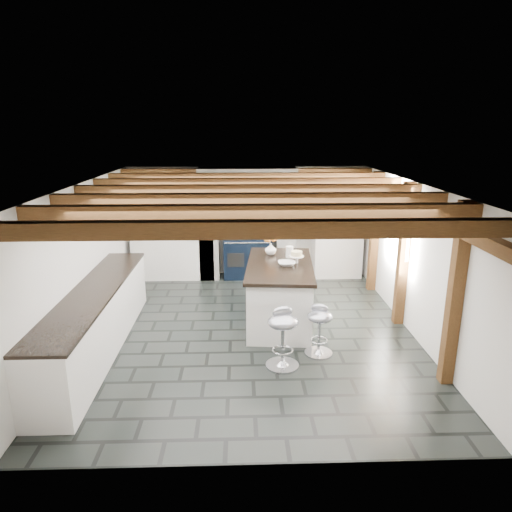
{
  "coord_description": "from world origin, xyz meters",
  "views": [
    {
      "loc": [
        -0.14,
        -6.63,
        3.11
      ],
      "look_at": [
        0.1,
        0.4,
        1.1
      ],
      "focal_mm": 32.0,
      "sensor_mm": 36.0,
      "label": 1
    }
  ],
  "objects_px": {
    "range_cooker": "(248,255)",
    "bar_stool_far": "(283,331)",
    "bar_stool_near": "(320,324)",
    "kitchen_island": "(279,292)"
  },
  "relations": [
    {
      "from": "range_cooker",
      "to": "bar_stool_far",
      "type": "bearing_deg",
      "value": -84.09
    },
    {
      "from": "range_cooker",
      "to": "bar_stool_near",
      "type": "relative_size",
      "value": 1.37
    },
    {
      "from": "bar_stool_near",
      "to": "kitchen_island",
      "type": "bearing_deg",
      "value": 134.29
    },
    {
      "from": "bar_stool_far",
      "to": "range_cooker",
      "type": "bearing_deg",
      "value": 78.86
    },
    {
      "from": "bar_stool_far",
      "to": "bar_stool_near",
      "type": "bearing_deg",
      "value": 13.78
    },
    {
      "from": "kitchen_island",
      "to": "bar_stool_near",
      "type": "distance_m",
      "value": 1.26
    },
    {
      "from": "kitchen_island",
      "to": "bar_stool_near",
      "type": "height_order",
      "value": "kitchen_island"
    },
    {
      "from": "bar_stool_near",
      "to": "range_cooker",
      "type": "bearing_deg",
      "value": 127.68
    },
    {
      "from": "kitchen_island",
      "to": "bar_stool_near",
      "type": "relative_size",
      "value": 2.84
    },
    {
      "from": "bar_stool_near",
      "to": "bar_stool_far",
      "type": "height_order",
      "value": "bar_stool_far"
    }
  ]
}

